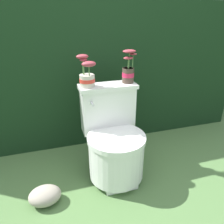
% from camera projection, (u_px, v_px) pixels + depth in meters
% --- Properties ---
extents(ground_plane, '(12.00, 12.00, 0.00)m').
position_uv_depth(ground_plane, '(108.00, 176.00, 1.74)').
color(ground_plane, '#4C703D').
extents(hedge_backdrop, '(3.15, 1.02, 1.30)m').
position_uv_depth(hedge_backdrop, '(81.00, 67.00, 2.38)').
color(hedge_backdrop, black).
rests_on(hedge_backdrop, ground).
extents(toilet, '(0.43, 0.52, 0.70)m').
position_uv_depth(toilet, '(114.00, 142.00, 1.65)').
color(toilet, white).
rests_on(toilet, ground).
extents(potted_plant_left, '(0.12, 0.13, 0.23)m').
position_uv_depth(potted_plant_left, '(87.00, 76.00, 1.54)').
color(potted_plant_left, beige).
rests_on(potted_plant_left, toilet).
extents(potted_plant_midleft, '(0.11, 0.10, 0.25)m').
position_uv_depth(potted_plant_midleft, '(128.00, 71.00, 1.63)').
color(potted_plant_midleft, '#47382D').
rests_on(potted_plant_midleft, toilet).
extents(garden_stone, '(0.22, 0.17, 0.12)m').
position_uv_depth(garden_stone, '(45.00, 196.00, 1.47)').
color(garden_stone, '#9E9384').
rests_on(garden_stone, ground).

